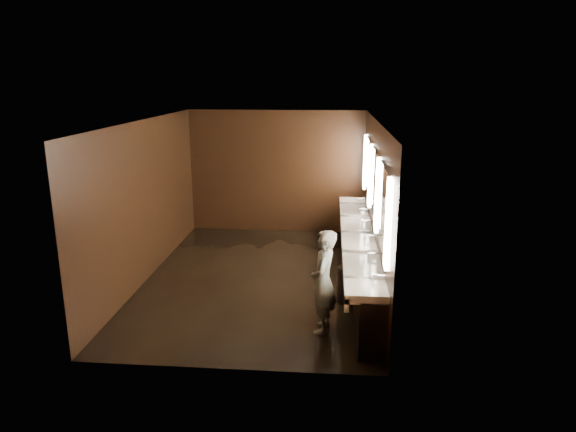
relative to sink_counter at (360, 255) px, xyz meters
name	(u,v)px	position (x,y,z in m)	size (l,w,h in m)	color
floor	(259,278)	(-1.79, 0.00, -0.50)	(6.00, 6.00, 0.00)	black
ceiling	(257,121)	(-1.79, 0.00, 2.30)	(4.00, 6.00, 0.02)	#2D2D2B
wall_back	(277,172)	(-1.79, 3.00, 0.90)	(4.00, 0.02, 2.80)	black
wall_front	(222,263)	(-1.79, -3.00, 0.90)	(4.00, 0.02, 2.80)	black
wall_left	(146,200)	(-3.79, 0.00, 0.90)	(0.02, 6.00, 2.80)	black
wall_right	(375,205)	(0.21, 0.00, 0.90)	(0.02, 6.00, 2.80)	black
sink_counter	(360,255)	(0.00, 0.00, 0.00)	(0.55, 5.40, 1.01)	black
mirror_band	(374,185)	(0.19, 0.00, 1.25)	(0.06, 5.03, 1.15)	#FDE9CF
person	(323,282)	(-0.62, -1.88, 0.25)	(0.54, 0.36, 1.49)	#7CADB9
trash_bin	(349,285)	(-0.22, -0.87, -0.21)	(0.37, 0.37, 0.58)	black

